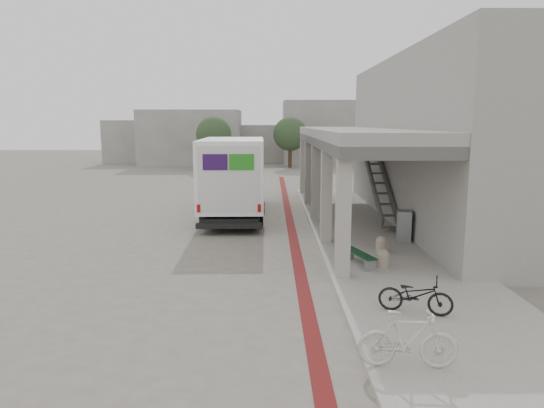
{
  "coord_description": "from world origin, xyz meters",
  "views": [
    {
      "loc": [
        0.16,
        -16.24,
        4.29
      ],
      "look_at": [
        0.2,
        -0.33,
        1.6
      ],
      "focal_mm": 32.0,
      "sensor_mm": 36.0,
      "label": 1
    }
  ],
  "objects_px": {
    "fedex_truck": "(234,175)",
    "bench": "(359,256)",
    "utility_cabinet": "(404,226)",
    "bicycle_cream": "(408,339)",
    "bicycle_black": "(415,295)"
  },
  "relations": [
    {
      "from": "bicycle_black",
      "to": "bicycle_cream",
      "type": "height_order",
      "value": "bicycle_cream"
    },
    {
      "from": "bench",
      "to": "utility_cabinet",
      "type": "relative_size",
      "value": 1.48
    },
    {
      "from": "bench",
      "to": "bicycle_cream",
      "type": "height_order",
      "value": "bicycle_cream"
    },
    {
      "from": "utility_cabinet",
      "to": "bicycle_black",
      "type": "height_order",
      "value": "utility_cabinet"
    },
    {
      "from": "fedex_truck",
      "to": "utility_cabinet",
      "type": "height_order",
      "value": "fedex_truck"
    },
    {
      "from": "utility_cabinet",
      "to": "bicycle_cream",
      "type": "bearing_deg",
      "value": -92.47
    },
    {
      "from": "bench",
      "to": "bicycle_black",
      "type": "bearing_deg",
      "value": -99.56
    },
    {
      "from": "bench",
      "to": "bicycle_cream",
      "type": "bearing_deg",
      "value": -110.87
    },
    {
      "from": "fedex_truck",
      "to": "bench",
      "type": "bearing_deg",
      "value": -63.8
    },
    {
      "from": "fedex_truck",
      "to": "utility_cabinet",
      "type": "bearing_deg",
      "value": -40.87
    },
    {
      "from": "bicycle_black",
      "to": "utility_cabinet",
      "type": "bearing_deg",
      "value": 6.01
    },
    {
      "from": "bicycle_black",
      "to": "bicycle_cream",
      "type": "relative_size",
      "value": 0.94
    },
    {
      "from": "fedex_truck",
      "to": "bicycle_black",
      "type": "bearing_deg",
      "value": -69.1
    },
    {
      "from": "utility_cabinet",
      "to": "bench",
      "type": "bearing_deg",
      "value": -113.33
    },
    {
      "from": "bench",
      "to": "utility_cabinet",
      "type": "distance_m",
      "value": 3.65
    }
  ]
}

